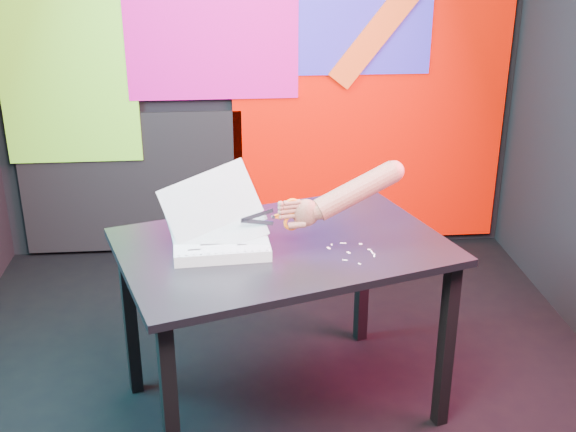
{
  "coord_description": "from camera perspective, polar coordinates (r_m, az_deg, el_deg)",
  "views": [
    {
      "loc": [
        -0.17,
        -2.59,
        1.9
      ],
      "look_at": [
        0.04,
        -0.12,
        0.87
      ],
      "focal_mm": 45.0,
      "sensor_mm": 36.0,
      "label": 1
    }
  ],
  "objects": [
    {
      "name": "room",
      "position": [
        2.65,
        -1.03,
        10.57
      ],
      "size": [
        3.01,
        3.01,
        2.71
      ],
      "color": "black",
      "rests_on": "ground"
    },
    {
      "name": "scissors",
      "position": [
        2.68,
        -0.02,
        0.08
      ],
      "size": [
        0.23,
        0.06,
        0.13
      ],
      "rotation": [
        0.0,
        0.0,
        0.21
      ],
      "color": "#959CAB",
      "rests_on": "printout_stack"
    },
    {
      "name": "printout_stack",
      "position": [
        2.7,
        -5.35,
        -2.08
      ],
      "size": [
        0.42,
        0.28,
        0.34
      ],
      "rotation": [
        0.0,
        0.0,
        0.07
      ],
      "color": "silver",
      "rests_on": "work_table"
    },
    {
      "name": "work_table",
      "position": [
        2.79,
        -0.44,
        -3.82
      ],
      "size": [
        1.4,
        1.14,
        0.75
      ],
      "rotation": [
        0.0,
        0.0,
        0.31
      ],
      "color": "black",
      "rests_on": "ground"
    },
    {
      "name": "backdrop",
      "position": [
        4.17,
        -1.51,
        9.43
      ],
      "size": [
        2.88,
        0.05,
        2.08
      ],
      "color": "#E40D00",
      "rests_on": "ground"
    },
    {
      "name": "hand_forearm",
      "position": [
        2.73,
        4.76,
        1.74
      ],
      "size": [
        0.48,
        0.16,
        0.23
      ],
      "rotation": [
        0.0,
        0.0,
        0.21
      ],
      "color": "#9C6A54",
      "rests_on": "work_table"
    },
    {
      "name": "paper_clippings",
      "position": [
        2.7,
        5.12,
        -2.72
      ],
      "size": [
        0.17,
        0.19,
        0.0
      ],
      "color": "white",
      "rests_on": "work_table"
    }
  ]
}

